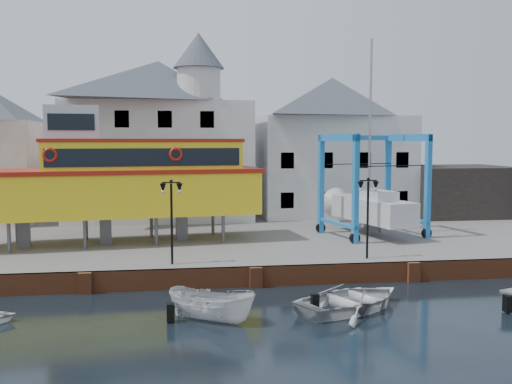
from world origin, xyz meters
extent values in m
plane|color=black|center=(0.00, 0.00, 0.00)|extent=(140.00, 140.00, 0.00)
cube|color=slate|center=(0.00, 11.00, 0.50)|extent=(44.00, 22.00, 1.00)
cube|color=brown|center=(0.00, 0.12, 0.50)|extent=(44.00, 0.25, 1.00)
cube|color=brown|center=(-8.00, -0.05, 0.50)|extent=(0.60, 0.36, 1.00)
cube|color=brown|center=(0.00, -0.05, 0.50)|extent=(0.60, 0.36, 1.00)
cube|color=brown|center=(8.00, -0.05, 0.50)|extent=(0.60, 0.36, 1.00)
cube|color=silver|center=(-5.00, 18.50, 5.50)|extent=(14.00, 8.00, 9.00)
pyramid|color=#3D414A|center=(-5.00, 18.50, 11.60)|extent=(14.00, 8.00, 3.20)
cube|color=black|center=(-10.50, 14.54, 2.60)|extent=(1.00, 0.08, 1.20)
cube|color=black|center=(-7.50, 14.54, 2.60)|extent=(1.00, 0.08, 1.20)
cube|color=black|center=(-4.50, 14.54, 2.60)|extent=(1.00, 0.08, 1.20)
cube|color=black|center=(-1.50, 14.54, 2.60)|extent=(1.00, 0.08, 1.20)
cube|color=black|center=(-10.50, 14.54, 5.60)|extent=(1.00, 0.08, 1.20)
cube|color=black|center=(-7.50, 14.54, 5.60)|extent=(1.00, 0.08, 1.20)
cube|color=black|center=(-4.50, 14.54, 5.60)|extent=(1.00, 0.08, 1.20)
cube|color=black|center=(-1.50, 14.54, 5.60)|extent=(1.00, 0.08, 1.20)
cube|color=black|center=(-10.50, 14.54, 8.60)|extent=(1.00, 0.08, 1.20)
cube|color=black|center=(-7.50, 14.54, 8.60)|extent=(1.00, 0.08, 1.20)
cube|color=black|center=(-4.50, 14.54, 8.60)|extent=(1.00, 0.08, 1.20)
cube|color=black|center=(-1.50, 14.54, 8.60)|extent=(1.00, 0.08, 1.20)
cylinder|color=silver|center=(-2.00, 16.10, 11.20)|extent=(3.20, 3.20, 2.40)
cone|color=#3D414A|center=(-2.00, 16.10, 13.70)|extent=(3.80, 3.80, 2.60)
cube|color=silver|center=(9.00, 19.00, 5.00)|extent=(12.00, 8.00, 8.00)
pyramid|color=#3D414A|center=(9.00, 19.00, 10.60)|extent=(12.00, 8.00, 3.20)
cube|color=black|center=(4.50, 15.04, 2.60)|extent=(1.00, 0.08, 1.20)
cube|color=black|center=(7.50, 15.04, 2.60)|extent=(1.00, 0.08, 1.20)
cube|color=black|center=(10.50, 15.04, 2.60)|extent=(1.00, 0.08, 1.20)
cube|color=black|center=(13.50, 15.04, 2.60)|extent=(1.00, 0.08, 1.20)
cube|color=black|center=(4.50, 15.04, 5.60)|extent=(1.00, 0.08, 1.20)
cube|color=black|center=(7.50, 15.04, 5.60)|extent=(1.00, 0.08, 1.20)
cube|color=black|center=(10.50, 15.04, 5.60)|extent=(1.00, 0.08, 1.20)
cube|color=black|center=(13.50, 15.04, 5.60)|extent=(1.00, 0.08, 1.20)
cube|color=black|center=(19.00, 17.00, 3.00)|extent=(8.00, 7.00, 4.00)
cylinder|color=black|center=(-4.00, 1.20, 3.00)|extent=(0.12, 0.12, 4.00)
cube|color=black|center=(-4.00, 1.20, 5.05)|extent=(0.90, 0.06, 0.06)
sphere|color=black|center=(-4.00, 1.20, 5.12)|extent=(0.16, 0.16, 0.16)
cone|color=black|center=(-4.40, 1.20, 4.78)|extent=(0.32, 0.32, 0.45)
sphere|color=silver|center=(-4.40, 1.20, 4.60)|extent=(0.18, 0.18, 0.18)
cone|color=black|center=(-3.60, 1.20, 4.78)|extent=(0.32, 0.32, 0.45)
sphere|color=silver|center=(-3.60, 1.20, 4.60)|extent=(0.18, 0.18, 0.18)
cylinder|color=black|center=(6.00, 1.20, 3.00)|extent=(0.12, 0.12, 4.00)
cube|color=black|center=(6.00, 1.20, 5.05)|extent=(0.90, 0.06, 0.06)
sphere|color=black|center=(6.00, 1.20, 5.12)|extent=(0.16, 0.16, 0.16)
cone|color=black|center=(5.60, 1.20, 4.78)|extent=(0.32, 0.32, 0.45)
sphere|color=silver|center=(5.60, 1.20, 4.60)|extent=(0.18, 0.18, 0.18)
cone|color=black|center=(6.40, 1.20, 4.78)|extent=(0.32, 0.32, 0.45)
sphere|color=silver|center=(6.40, 1.20, 4.60)|extent=(0.18, 0.18, 0.18)
cylinder|color=#59595E|center=(-12.78, 5.28, 1.85)|extent=(0.22, 0.22, 1.70)
cylinder|color=#59595E|center=(-13.19, 8.42, 1.85)|extent=(0.22, 0.22, 1.70)
cylinder|color=#59595E|center=(-8.86, 5.79, 1.85)|extent=(0.22, 0.22, 1.70)
cylinder|color=#59595E|center=(-9.27, 8.93, 1.85)|extent=(0.22, 0.22, 1.70)
cylinder|color=#59595E|center=(-4.93, 6.31, 1.85)|extent=(0.22, 0.22, 1.70)
cylinder|color=#59595E|center=(-5.34, 9.45, 1.85)|extent=(0.22, 0.22, 1.70)
cylinder|color=#59595E|center=(-1.01, 6.82, 1.85)|extent=(0.22, 0.22, 1.70)
cylinder|color=#59595E|center=(-1.42, 9.96, 1.85)|extent=(0.22, 0.22, 1.70)
cube|color=#59595E|center=(-12.43, 6.92, 1.85)|extent=(0.75, 0.65, 1.70)
cube|color=#59595E|center=(-7.94, 7.51, 1.85)|extent=(0.75, 0.65, 1.70)
cube|color=#59595E|center=(-3.46, 8.10, 1.85)|extent=(0.75, 0.65, 1.70)
cube|color=yellow|center=(-6.82, 7.66, 3.94)|extent=(16.25, 6.32, 2.49)
cube|color=#A01D0E|center=(-6.82, 7.66, 5.30)|extent=(16.61, 6.54, 0.25)
cube|color=yellow|center=(-5.70, 7.80, 6.09)|extent=(11.71, 5.28, 1.81)
cube|color=black|center=(-5.44, 5.87, 6.14)|extent=(10.77, 1.47, 1.02)
cube|color=black|center=(-5.95, 9.74, 6.14)|extent=(10.77, 1.47, 1.02)
cube|color=#A01D0E|center=(-5.70, 7.80, 7.09)|extent=(11.95, 5.42, 0.20)
cube|color=silver|center=(-9.62, 7.29, 8.02)|extent=(3.30, 3.30, 2.06)
cube|color=black|center=(-9.43, 5.80, 8.11)|extent=(2.46, 0.38, 0.90)
torus|color=#A01D0E|center=(-10.48, 5.16, 6.31)|extent=(0.81, 0.26, 0.79)
torus|color=#A01D0E|center=(-3.76, 6.04, 6.31)|extent=(0.81, 0.26, 0.79)
cube|color=#176FBC|center=(6.69, 5.40, 4.22)|extent=(0.39, 0.39, 6.43)
cylinder|color=black|center=(6.69, 5.40, 1.32)|extent=(0.68, 0.38, 0.64)
cube|color=#176FBC|center=(5.68, 9.55, 4.22)|extent=(0.39, 0.39, 6.43)
cylinder|color=black|center=(5.68, 9.55, 1.32)|extent=(0.68, 0.38, 0.64)
cube|color=#176FBC|center=(11.74, 6.62, 4.22)|extent=(0.39, 0.39, 6.43)
cylinder|color=black|center=(11.74, 6.62, 1.32)|extent=(0.68, 0.38, 0.64)
cube|color=#176FBC|center=(10.73, 10.78, 4.22)|extent=(0.39, 0.39, 6.43)
cylinder|color=black|center=(10.73, 10.78, 1.32)|extent=(0.68, 0.38, 0.64)
cube|color=#176FBC|center=(6.19, 7.47, 7.27)|extent=(1.40, 4.54, 0.45)
cube|color=#176FBC|center=(6.19, 7.47, 1.92)|extent=(1.30, 4.52, 0.19)
cube|color=#176FBC|center=(11.23, 8.70, 7.27)|extent=(1.40, 4.54, 0.45)
cube|color=#176FBC|center=(11.23, 8.70, 1.92)|extent=(1.30, 4.52, 0.19)
cube|color=#176FBC|center=(8.21, 10.16, 7.27)|extent=(5.44, 1.61, 0.32)
cube|color=silver|center=(8.71, 8.09, 2.65)|extent=(3.68, 7.20, 1.47)
cone|color=silver|center=(7.75, 12.06, 2.65)|extent=(2.40, 1.93, 2.11)
cube|color=#59595E|center=(8.71, 8.09, 1.60)|extent=(0.60, 1.66, 0.64)
cube|color=silver|center=(8.82, 7.64, 3.67)|extent=(2.08, 3.03, 0.55)
cylinder|color=#99999E|center=(8.60, 8.53, 8.45)|extent=(0.19, 0.19, 10.11)
cube|color=black|center=(9.10, 6.48, 5.54)|extent=(4.81, 1.28, 0.05)
cube|color=black|center=(8.32, 9.69, 5.54)|extent=(4.81, 1.28, 0.05)
imported|color=silver|center=(-2.44, -4.81, 0.00)|extent=(3.99, 3.24, 1.47)
imported|color=silver|center=(3.51, -4.16, 0.00)|extent=(6.38, 5.71, 1.09)
camera|label=1|loc=(-3.75, -26.81, 7.10)|focal=40.00mm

